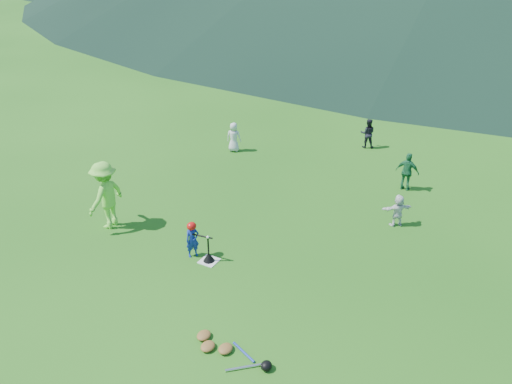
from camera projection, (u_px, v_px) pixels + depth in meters
ground at (209, 261)px, 12.93m from camera, size 120.00×120.00×0.00m
home_plate at (209, 261)px, 12.92m from camera, size 0.45×0.45×0.02m
baseball at (208, 237)px, 12.59m from camera, size 0.08×0.08×0.08m
batter_child at (192, 240)px, 12.93m from camera, size 0.40×0.43×0.99m
adult_coach at (106, 195)px, 14.06m from camera, size 0.82×1.34×2.00m
fielder_a at (234, 137)px, 19.31m from camera, size 0.64×0.50×1.15m
fielder_b at (368, 133)px, 19.64m from camera, size 0.69×0.61×1.18m
fielder_c at (407, 172)px, 16.30m from camera, size 0.77×0.34×1.29m
fielder_d at (398, 210)px, 14.33m from camera, size 0.88×0.80×0.98m
batting_tee at (209, 257)px, 12.87m from camera, size 0.30×0.30×0.68m
batter_gear at (192, 227)px, 12.74m from camera, size 0.73×0.26×0.35m
equipment_pile at (225, 349)px, 10.09m from camera, size 1.80×0.76×0.19m
outfield_fence at (436, 47)px, 34.35m from camera, size 70.07×0.08×1.33m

